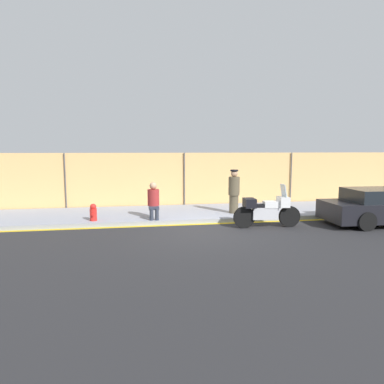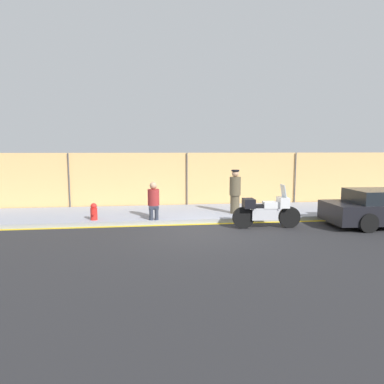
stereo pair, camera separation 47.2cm
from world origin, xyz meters
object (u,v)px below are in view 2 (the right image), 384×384
object	(u,v)px
motorcycle	(266,211)
officer_standing	(235,191)
fire_hydrant	(94,212)
person_seated_on_curb	(154,199)

from	to	relation	value
motorcycle	officer_standing	size ratio (longest dim) A/B	1.36
officer_standing	fire_hydrant	xyz separation A→B (m)	(-5.17, -0.59, -0.56)
person_seated_on_curb	fire_hydrant	size ratio (longest dim) A/B	2.18
officer_standing	fire_hydrant	distance (m)	5.23
officer_standing	fire_hydrant	bearing A→B (deg)	-173.53
motorcycle	fire_hydrant	distance (m)	5.88
motorcycle	person_seated_on_curb	distance (m)	3.92
officer_standing	person_seated_on_curb	size ratio (longest dim) A/B	1.30
fire_hydrant	officer_standing	bearing A→B (deg)	6.47
fire_hydrant	person_seated_on_curb	bearing A→B (deg)	1.55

